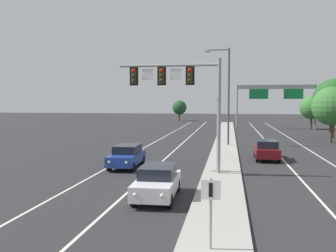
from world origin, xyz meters
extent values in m
cube|color=#9E9B93|center=(0.00, 18.00, 0.07)|extent=(2.40, 110.00, 0.15)
cube|color=silver|center=(-4.70, 25.00, 0.00)|extent=(0.14, 100.00, 0.01)
cube|color=silver|center=(4.70, 25.00, 0.00)|extent=(0.14, 100.00, 0.01)
cube|color=silver|center=(-8.00, 25.00, 0.00)|extent=(0.14, 100.00, 0.01)
cube|color=silver|center=(8.00, 25.00, 0.00)|extent=(0.14, 100.00, 0.01)
cylinder|color=gray|center=(-0.23, 15.63, 3.75)|extent=(0.24, 0.24, 7.20)
cylinder|color=gray|center=(-3.42, 15.63, 6.95)|extent=(6.38, 0.16, 0.16)
cube|color=black|center=(-2.05, 15.67, 6.30)|extent=(0.56, 0.06, 1.20)
cube|color=#38330F|center=(-2.05, 15.63, 6.30)|extent=(0.32, 0.32, 1.00)
sphere|color=red|center=(-2.05, 15.46, 6.62)|extent=(0.22, 0.22, 0.22)
sphere|color=#282828|center=(-2.05, 15.46, 6.30)|extent=(0.22, 0.22, 0.22)
sphere|color=#282828|center=(-2.05, 15.46, 5.98)|extent=(0.22, 0.22, 0.22)
cube|color=black|center=(-3.88, 15.67, 6.30)|extent=(0.56, 0.06, 1.20)
cube|color=#38330F|center=(-3.88, 15.63, 6.30)|extent=(0.32, 0.32, 1.00)
sphere|color=red|center=(-3.88, 15.46, 6.62)|extent=(0.22, 0.22, 0.22)
sphere|color=#282828|center=(-3.88, 15.46, 6.30)|extent=(0.22, 0.22, 0.22)
sphere|color=#282828|center=(-3.88, 15.46, 5.98)|extent=(0.22, 0.22, 0.22)
cube|color=black|center=(-5.70, 15.67, 6.30)|extent=(0.56, 0.06, 1.20)
cube|color=#38330F|center=(-5.70, 15.63, 6.30)|extent=(0.32, 0.32, 1.00)
sphere|color=red|center=(-5.70, 15.46, 6.62)|extent=(0.22, 0.22, 0.22)
sphere|color=#282828|center=(-5.70, 15.46, 6.30)|extent=(0.22, 0.22, 0.22)
sphere|color=#282828|center=(-5.70, 15.46, 5.98)|extent=(0.22, 0.22, 0.22)
cube|color=white|center=(-2.96, 15.61, 6.40)|extent=(0.70, 0.04, 0.70)
cube|color=white|center=(-4.79, 15.61, 6.40)|extent=(0.70, 0.04, 0.70)
cylinder|color=gray|center=(-0.11, 3.40, 1.25)|extent=(0.08, 0.08, 2.20)
cube|color=white|center=(-0.11, 3.37, 2.00)|extent=(0.60, 0.03, 0.60)
cube|color=black|center=(-0.11, 3.35, 2.00)|extent=(0.12, 0.01, 0.44)
cylinder|color=#4C4C51|center=(0.32, 31.11, 5.15)|extent=(0.20, 0.20, 10.00)
cylinder|color=#4C4C51|center=(-0.78, 31.11, 9.95)|extent=(2.20, 0.12, 0.12)
cube|color=#B7B7B2|center=(-1.88, 31.11, 9.80)|extent=(0.56, 0.28, 0.20)
cube|color=silver|center=(-2.96, 9.47, 0.67)|extent=(1.90, 4.44, 0.70)
cube|color=black|center=(-2.97, 9.69, 1.30)|extent=(1.64, 2.41, 0.56)
sphere|color=#EAE5C6|center=(-2.33, 7.30, 0.72)|extent=(0.18, 0.18, 0.18)
sphere|color=#EAE5C6|center=(-3.49, 7.28, 0.72)|extent=(0.18, 0.18, 0.18)
cylinder|color=black|center=(-2.13, 7.99, 0.32)|extent=(0.23, 0.64, 0.64)
cylinder|color=black|center=(-3.73, 7.95, 0.32)|extent=(0.23, 0.64, 0.64)
cylinder|color=black|center=(-2.20, 10.99, 0.32)|extent=(0.23, 0.64, 0.64)
cylinder|color=black|center=(-3.79, 10.95, 0.32)|extent=(0.23, 0.64, 0.64)
cube|color=navy|center=(-6.70, 17.34, 0.67)|extent=(1.83, 4.41, 0.70)
cube|color=black|center=(-6.70, 17.56, 1.30)|extent=(1.60, 2.39, 0.56)
sphere|color=#EAE5C6|center=(-6.11, 15.17, 0.72)|extent=(0.18, 0.18, 0.18)
sphere|color=#EAE5C6|center=(-7.26, 15.16, 0.72)|extent=(0.18, 0.18, 0.18)
cylinder|color=black|center=(-5.89, 15.85, 0.32)|extent=(0.22, 0.64, 0.64)
cylinder|color=black|center=(-7.49, 15.84, 0.32)|extent=(0.22, 0.64, 0.64)
cylinder|color=black|center=(-5.91, 18.85, 0.32)|extent=(0.22, 0.64, 0.64)
cylinder|color=black|center=(-7.51, 18.84, 0.32)|extent=(0.22, 0.64, 0.64)
cube|color=#5B0F14|center=(3.40, 22.67, 0.67)|extent=(1.88, 4.43, 0.70)
cube|color=black|center=(3.39, 22.45, 1.30)|extent=(1.63, 2.41, 0.56)
sphere|color=#EAE5C6|center=(2.86, 24.86, 0.72)|extent=(0.18, 0.18, 0.18)
sphere|color=#EAE5C6|center=(4.01, 24.84, 0.72)|extent=(0.18, 0.18, 0.18)
cylinder|color=black|center=(2.62, 24.19, 0.32)|extent=(0.23, 0.64, 0.64)
cylinder|color=black|center=(4.22, 24.16, 0.32)|extent=(0.23, 0.64, 0.64)
cylinder|color=black|center=(2.57, 21.19, 0.32)|extent=(0.23, 0.64, 0.64)
cylinder|color=black|center=(4.17, 21.16, 0.32)|extent=(0.23, 0.64, 0.64)
cylinder|color=gray|center=(1.70, 57.87, 3.75)|extent=(0.28, 0.28, 7.50)
cylinder|color=gray|center=(14.70, 57.87, 3.75)|extent=(0.28, 0.28, 7.50)
cube|color=gray|center=(8.20, 57.87, 7.10)|extent=(13.00, 0.36, 0.70)
cube|color=#0F6033|center=(5.34, 57.67, 5.90)|extent=(3.20, 0.08, 1.70)
cube|color=#0F6033|center=(11.06, 57.67, 5.90)|extent=(3.20, 0.08, 1.70)
cylinder|color=#4C3823|center=(13.50, 42.27, 1.42)|extent=(0.36, 0.36, 2.84)
sphere|color=#235623|center=(13.50, 42.27, 4.92)|extent=(5.20, 5.20, 5.20)
cylinder|color=#4C3823|center=(-11.24, 78.91, 0.92)|extent=(0.36, 0.36, 1.84)
sphere|color=#1E4C28|center=(-11.24, 78.91, 3.18)|extent=(3.36, 3.36, 3.36)
cylinder|color=#4C3823|center=(11.74, 36.28, 1.19)|extent=(0.36, 0.36, 2.38)
sphere|color=#387533|center=(11.74, 36.28, 4.12)|extent=(4.35, 4.35, 4.35)
cylinder|color=#4C3823|center=(13.73, 56.24, 1.05)|extent=(0.36, 0.36, 2.09)
sphere|color=#387533|center=(13.73, 56.24, 3.62)|extent=(3.83, 3.83, 3.83)
camera|label=1|loc=(0.43, -7.79, 4.69)|focal=39.69mm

